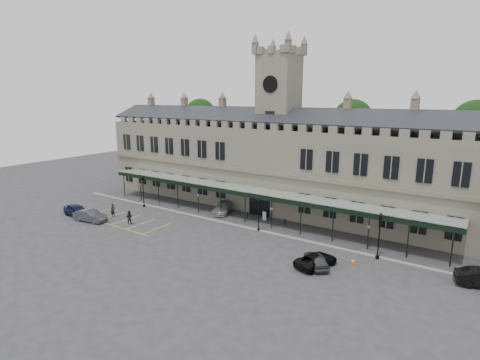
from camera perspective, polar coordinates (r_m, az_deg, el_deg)
The scene contains 23 objects.
ground at distance 44.55m, azimuth -4.34°, elevation -8.97°, with size 140.00×140.00×0.00m, color #303033.
station_building at distance 55.71m, azimuth 5.67°, elevation 2.32°, with size 60.00×10.36×17.30m.
clock_tower at distance 55.00m, azimuth 5.86°, elevation 9.15°, with size 5.60×5.60×24.80m.
canopy at distance 49.53m, azimuth 0.94°, elevation -3.76°, with size 50.00×4.10×4.30m.
kerb at distance 48.69m, azimuth -0.33°, elevation -6.95°, with size 60.00×0.40×0.12m, color gray.
parking_markings at distance 52.96m, azimuth -17.47°, elevation -5.99°, with size 16.00×6.00×0.01m, color gold, non-canonical shape.
tree_behind_left at distance 74.81m, azimuth -6.05°, elevation 9.81°, with size 6.00×6.00×16.00m.
tree_behind_mid at distance 60.29m, azimuth 16.77°, elevation 8.71°, with size 6.00×6.00×16.00m.
tree_behind_right at distance 57.66m, azimuth 32.22°, elevation 7.17°, with size 6.00×6.00×16.00m.
lamp_post_left at distance 58.12m, azimuth -14.55°, elevation -1.21°, with size 0.46×0.46×4.87m.
lamp_post_mid at distance 46.24m, azimuth 2.88°, elevation -4.82°, with size 0.40×0.40×4.25m.
lamp_post_right at distance 40.83m, azimuth 20.48°, elevation -7.37°, with size 0.47×0.47×4.99m.
traffic_cone at distance 39.49m, azimuth 16.84°, elevation -11.85°, with size 0.46×0.46×0.74m.
sign_board at distance 50.90m, azimuth 3.72°, elevation -5.49°, with size 0.66×0.27×1.17m.
bollard_left at distance 51.68m, azimuth 1.10°, elevation -5.37°, with size 0.14×0.14×0.82m, color black.
bollard_right at distance 49.23m, azimuth 6.86°, elevation -6.38°, with size 0.15×0.15×0.83m, color black.
car_left_a at distance 57.08m, azimuth -23.60°, elevation -4.27°, with size 1.96×4.86×1.66m, color #0C1234.
car_left_b at distance 54.08m, azimuth -21.87°, elevation -5.06°, with size 1.67×4.79×1.58m, color #383B40.
car_taxi at distance 54.02m, azimuth -2.59°, elevation -4.18°, with size 2.15×5.30×1.54m, color #93969B.
car_van at distance 38.26m, azimuth 11.52°, elevation -11.87°, with size 2.18×4.73×1.31m, color black.
car_right_a at distance 38.27m, azimuth 11.54°, elevation -11.81°, with size 1.64×4.08×1.39m, color #383B40.
person_a at distance 54.74m, azimuth -18.80°, elevation -4.42°, with size 0.70×0.46×1.92m, color black.
person_b at distance 51.27m, azimuth -16.54°, elevation -5.47°, with size 0.88×0.68×1.81m, color black.
Camera 1 is at (25.69, -32.53, 16.32)m, focal length 28.00 mm.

